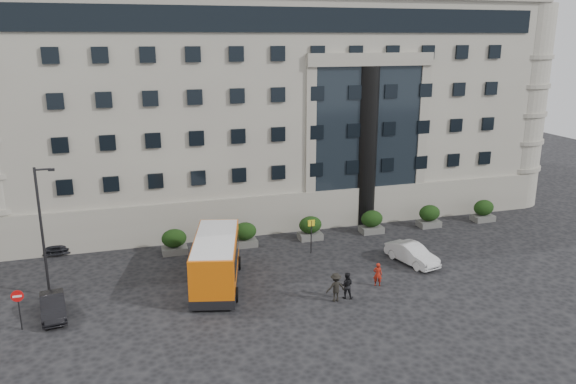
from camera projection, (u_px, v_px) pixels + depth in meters
The scene contains 19 objects.
ground at pixel (253, 291), 34.66m from camera, with size 120.00×120.00×0.00m, color black.
civic_building at pixel (260, 103), 54.24m from camera, with size 44.00×24.00×18.00m, color gray.
entrance_column at pixel (366, 147), 45.78m from camera, with size 1.80×1.80×13.00m, color black.
hedge_a at pixel (174, 241), 40.50m from camera, with size 1.80×1.26×1.84m.
hedge_b at pixel (245, 234), 41.95m from camera, with size 1.80×1.26×1.84m.
hedge_c at pixel (310, 228), 43.40m from camera, with size 1.80×1.26×1.84m.
hedge_d at pixel (372, 222), 44.85m from camera, with size 1.80×1.26×1.84m.
hedge_e at pixel (429, 216), 46.30m from camera, with size 1.80×1.26×1.84m.
hedge_f at pixel (483, 210), 47.75m from camera, with size 1.80×1.26×1.84m.
street_lamp at pixel (43, 228), 32.94m from camera, with size 1.16×0.18×8.00m.
bus_stop_sign at pixel (311, 231), 40.35m from camera, with size 0.50×0.08×2.52m.
no_entry_sign at pixel (18, 302), 29.64m from camera, with size 0.64×0.16×2.32m.
minibus at pixel (216, 259), 35.10m from camera, with size 4.37×7.99×3.17m.
parked_car_b at pixel (53, 306), 31.41m from camera, with size 1.29×3.69×1.22m, color black.
parked_car_c at pixel (58, 236), 42.13m from camera, with size 2.10×5.16×1.50m, color black.
white_taxi at pixel (412, 254), 38.80m from camera, with size 1.46×4.20×1.38m, color silver.
pedestrian_a at pixel (378, 274), 35.27m from camera, with size 0.56×0.37×1.53m, color maroon.
pedestrian_b at pixel (347, 285), 33.57m from camera, with size 0.80×0.62×1.65m, color black.
pedestrian_c at pixel (336, 287), 33.17m from camera, with size 1.15×0.66×1.78m, color black.
Camera 1 is at (-7.14, -31.04, 15.15)m, focal length 35.00 mm.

